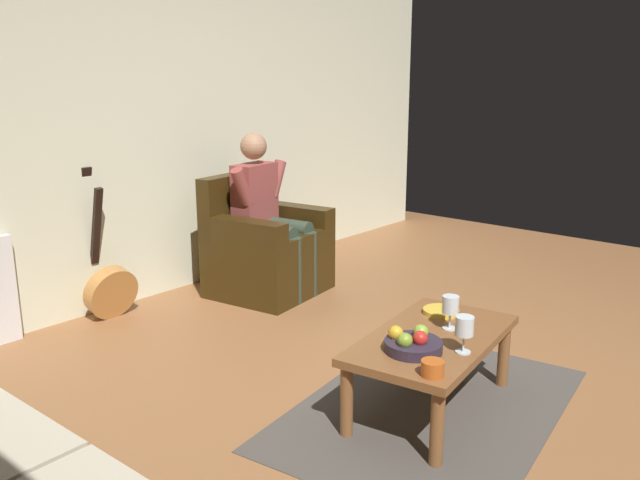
{
  "coord_description": "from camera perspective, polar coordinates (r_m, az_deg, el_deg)",
  "views": [
    {
      "loc": [
        2.93,
        1.28,
        1.63
      ],
      "look_at": [
        -0.08,
        -1.27,
        0.62
      ],
      "focal_mm": 37.27,
      "sensor_mm": 36.0,
      "label": 1
    }
  ],
  "objects": [
    {
      "name": "guitar",
      "position": [
        4.7,
        -17.61,
        -3.8
      ],
      "size": [
        0.36,
        0.32,
        1.02
      ],
      "color": "#B97A3C",
      "rests_on": "ground"
    },
    {
      "name": "wine_glass_far",
      "position": [
        3.08,
        12.29,
        -7.4
      ],
      "size": [
        0.09,
        0.09,
        0.17
      ],
      "color": "silver",
      "rests_on": "coffee_table"
    },
    {
      "name": "fruit_bowl",
      "position": [
        3.09,
        7.95,
        -8.77
      ],
      "size": [
        0.27,
        0.27,
        0.11
      ],
      "color": "#2B2332",
      "rests_on": "coffee_table"
    },
    {
      "name": "candle_jar",
      "position": [
        2.87,
        9.63,
        -10.81
      ],
      "size": [
        0.1,
        0.1,
        0.07
      ],
      "primitive_type": "cylinder",
      "color": "#BA561E",
      "rests_on": "coffee_table"
    },
    {
      "name": "person_seated",
      "position": [
        4.9,
        -4.46,
        2.57
      ],
      "size": [
        0.62,
        0.61,
        1.19
      ],
      "rotation": [
        0.0,
        0.0,
        0.14
      ],
      "color": "#93423E",
      "rests_on": "ground"
    },
    {
      "name": "wine_glass_near",
      "position": [
        3.34,
        11.14,
        -5.62
      ],
      "size": [
        0.08,
        0.08,
        0.17
      ],
      "color": "silver",
      "rests_on": "coffee_table"
    },
    {
      "name": "coffee_table",
      "position": [
        3.31,
        9.62,
        -9.01
      ],
      "size": [
        1.04,
        0.66,
        0.39
      ],
      "rotation": [
        0.0,
        0.0,
        0.13
      ],
      "color": "brown",
      "rests_on": "ground"
    },
    {
      "name": "armchair",
      "position": [
        5.0,
        -4.74,
        -0.91
      ],
      "size": [
        0.85,
        0.8,
        0.89
      ],
      "rotation": [
        0.0,
        0.0,
        0.14
      ],
      "color": "#33240C",
      "rests_on": "ground"
    },
    {
      "name": "ground_plane",
      "position": [
        3.58,
        15.29,
        -13.26
      ],
      "size": [
        7.38,
        7.38,
        0.0
      ],
      "primitive_type": "plane",
      "color": "brown"
    },
    {
      "name": "wall_back",
      "position": [
        4.99,
        -13.97,
        11.24
      ],
      "size": [
        6.55,
        0.06,
        2.8
      ],
      "primitive_type": "cube",
      "color": "beige",
      "rests_on": "ground"
    },
    {
      "name": "decorative_dish",
      "position": [
        3.57,
        10.31,
        -6.06
      ],
      "size": [
        0.19,
        0.19,
        0.02
      ],
      "primitive_type": "cylinder",
      "color": "gold",
      "rests_on": "coffee_table"
    },
    {
      "name": "rug",
      "position": [
        3.45,
        9.39,
        -14.0
      ],
      "size": [
        1.82,
        1.35,
        0.01
      ],
      "primitive_type": "cube",
      "rotation": [
        0.0,
        0.0,
        0.13
      ],
      "color": "#47423D",
      "rests_on": "ground"
    }
  ]
}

